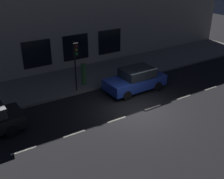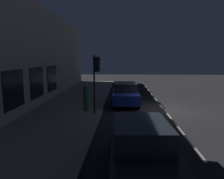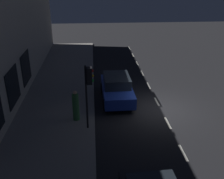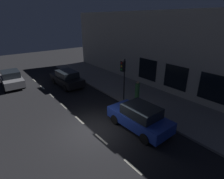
# 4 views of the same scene
# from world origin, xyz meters

# --- Properties ---
(ground_plane) EXTENTS (60.00, 60.00, 0.00)m
(ground_plane) POSITION_xyz_m (0.00, 0.00, 0.00)
(ground_plane) COLOR black
(sidewalk) EXTENTS (4.50, 32.00, 0.15)m
(sidewalk) POSITION_xyz_m (6.25, 0.00, 0.07)
(sidewalk) COLOR gray
(sidewalk) RESTS_ON ground
(building_facade) EXTENTS (0.65, 32.00, 7.12)m
(building_facade) POSITION_xyz_m (8.80, 0.00, 3.55)
(building_facade) COLOR beige
(building_facade) RESTS_ON ground
(lane_centre_line) EXTENTS (0.12, 27.20, 0.01)m
(lane_centre_line) POSITION_xyz_m (0.00, -1.00, 0.00)
(lane_centre_line) COLOR beige
(lane_centre_line) RESTS_ON ground
(traffic_light) EXTENTS (0.45, 0.32, 3.41)m
(traffic_light) POSITION_xyz_m (4.23, 1.98, 2.69)
(traffic_light) COLOR black
(traffic_light) RESTS_ON sidewalk
(parked_car_0) EXTENTS (1.99, 4.17, 1.58)m
(parked_car_0) POSITION_xyz_m (2.53, -1.55, 0.79)
(parked_car_0) COLOR #1E389E
(parked_car_0) RESTS_ON ground
(pedestrian_0) EXTENTS (0.46, 0.46, 1.73)m
(pedestrian_0) POSITION_xyz_m (5.00, 1.09, 0.95)
(pedestrian_0) COLOR #336B38
(pedestrian_0) RESTS_ON sidewalk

